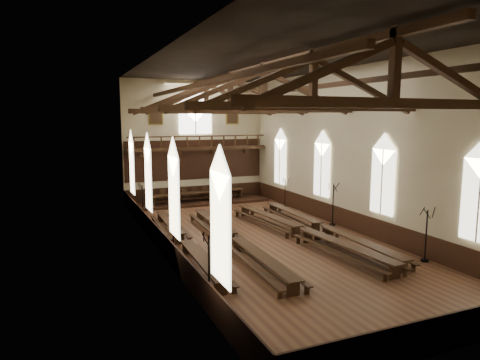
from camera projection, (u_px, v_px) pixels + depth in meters
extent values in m
plane|color=brown|center=(263.00, 239.00, 24.66)|extent=(26.00, 26.00, 0.00)
plane|color=beige|center=(195.00, 141.00, 35.79)|extent=(12.00, 0.00, 12.00)
plane|color=beige|center=(465.00, 186.00, 12.08)|extent=(12.00, 0.00, 12.00)
plane|color=beige|center=(157.00, 156.00, 21.63)|extent=(0.00, 26.00, 26.00)
plane|color=beige|center=(351.00, 149.00, 26.25)|extent=(0.00, 26.00, 26.00)
plane|color=black|center=(264.00, 61.00, 23.22)|extent=(26.00, 26.00, 0.00)
cube|color=black|center=(196.00, 193.00, 36.39)|extent=(11.90, 0.08, 1.20)
cube|color=black|center=(452.00, 331.00, 12.75)|extent=(11.90, 0.08, 1.20)
cube|color=black|center=(160.00, 240.00, 22.28)|extent=(0.08, 25.90, 1.20)
cube|color=black|center=(348.00, 219.00, 26.86)|extent=(0.08, 25.90, 1.20)
cube|color=white|center=(220.00, 228.00, 13.69)|extent=(0.05, 1.80, 3.60)
cube|color=white|center=(220.00, 173.00, 13.43)|extent=(0.05, 1.80, 1.80)
cylinder|color=beige|center=(221.00, 228.00, 13.71)|extent=(0.08, 0.08, 3.60)
cube|color=white|center=(174.00, 197.00, 19.16)|extent=(0.05, 1.80, 3.60)
cube|color=white|center=(173.00, 157.00, 18.91)|extent=(0.05, 1.80, 1.80)
cylinder|color=beige|center=(175.00, 197.00, 19.18)|extent=(0.08, 0.08, 3.60)
cube|color=white|center=(148.00, 179.00, 24.64)|extent=(0.05, 1.80, 3.60)
cube|color=white|center=(147.00, 148.00, 24.38)|extent=(0.05, 1.80, 1.80)
cylinder|color=beige|center=(149.00, 179.00, 24.65)|extent=(0.08, 0.08, 3.60)
cube|color=white|center=(132.00, 168.00, 30.11)|extent=(0.05, 1.80, 3.60)
cube|color=white|center=(131.00, 143.00, 29.85)|extent=(0.05, 1.80, 1.80)
cylinder|color=beige|center=(133.00, 168.00, 30.12)|extent=(0.08, 0.08, 3.60)
cube|color=white|center=(480.00, 201.00, 18.23)|extent=(0.05, 1.80, 3.60)
cylinder|color=beige|center=(479.00, 201.00, 18.21)|extent=(0.08, 0.08, 3.60)
cube|color=white|center=(382.00, 182.00, 23.70)|extent=(0.05, 1.80, 3.60)
cube|color=white|center=(384.00, 149.00, 23.44)|extent=(0.05, 1.80, 1.80)
cylinder|color=beige|center=(382.00, 182.00, 23.69)|extent=(0.08, 0.08, 3.60)
cube|color=white|center=(322.00, 170.00, 29.17)|extent=(0.05, 1.80, 3.60)
cube|color=white|center=(322.00, 144.00, 28.91)|extent=(0.05, 1.80, 1.80)
cylinder|color=beige|center=(321.00, 170.00, 29.16)|extent=(0.08, 0.08, 3.60)
cube|color=white|center=(280.00, 162.00, 34.64)|extent=(0.05, 1.80, 3.60)
cube|color=white|center=(280.00, 139.00, 34.39)|extent=(0.05, 1.80, 1.80)
cylinder|color=beige|center=(280.00, 162.00, 34.63)|extent=(0.08, 0.08, 3.60)
cube|color=white|center=(195.00, 119.00, 35.44)|extent=(2.80, 0.05, 2.40)
cube|color=white|center=(195.00, 105.00, 35.27)|extent=(2.80, 0.05, 2.80)
cylinder|color=beige|center=(196.00, 119.00, 35.41)|extent=(0.10, 0.10, 2.40)
cube|color=#352010|center=(198.00, 149.00, 35.29)|extent=(11.80, 1.20, 0.20)
cube|color=black|center=(196.00, 160.00, 35.96)|extent=(11.80, 0.10, 3.30)
cube|color=#352010|center=(200.00, 136.00, 34.64)|extent=(11.60, 0.12, 0.10)
cube|color=#352010|center=(200.00, 147.00, 34.77)|extent=(11.60, 0.12, 0.10)
cube|color=#352010|center=(142.00, 153.00, 33.96)|extent=(0.35, 0.40, 0.50)
cube|color=#352010|center=(179.00, 152.00, 35.11)|extent=(0.35, 0.40, 0.50)
cube|color=#352010|center=(213.00, 151.00, 36.26)|extent=(0.35, 0.40, 0.50)
cube|color=#352010|center=(246.00, 150.00, 37.42)|extent=(0.35, 0.40, 0.50)
cube|color=brown|center=(156.00, 116.00, 34.14)|extent=(1.15, 0.06, 1.45)
cube|color=black|center=(156.00, 116.00, 34.11)|extent=(0.95, 0.04, 1.25)
cube|color=brown|center=(232.00, 116.00, 36.68)|extent=(1.15, 0.06, 1.45)
cube|color=black|center=(232.00, 116.00, 36.64)|extent=(0.95, 0.04, 1.25)
cube|color=#352010|center=(393.00, 103.00, 14.48)|extent=(11.70, 0.35, 0.35)
cube|color=#352010|center=(395.00, 64.00, 14.29)|extent=(0.30, 0.30, 2.40)
cube|color=#352010|center=(322.00, 73.00, 13.24)|extent=(5.44, 0.26, 2.40)
cube|color=#352010|center=(457.00, 79.00, 15.45)|extent=(5.44, 0.26, 2.40)
cube|color=#352010|center=(313.00, 107.00, 19.03)|extent=(11.70, 0.35, 0.35)
cube|color=#352010|center=(314.00, 77.00, 18.85)|extent=(0.30, 0.30, 2.40)
cube|color=#352010|center=(254.00, 84.00, 17.80)|extent=(5.44, 0.26, 2.40)
cube|color=#352010|center=(366.00, 88.00, 20.01)|extent=(5.44, 0.26, 2.40)
cube|color=#352010|center=(264.00, 109.00, 23.59)|extent=(11.70, 0.35, 0.35)
cube|color=#352010|center=(264.00, 85.00, 23.41)|extent=(0.30, 0.30, 2.40)
cube|color=#352010|center=(214.00, 91.00, 22.36)|extent=(5.44, 0.26, 2.40)
cube|color=#352010|center=(309.00, 94.00, 24.57)|extent=(5.44, 0.26, 2.40)
cube|color=#352010|center=(230.00, 111.00, 28.15)|extent=(11.70, 0.35, 0.35)
cube|color=#352010|center=(230.00, 90.00, 27.97)|extent=(0.30, 0.30, 2.40)
cube|color=#352010|center=(188.00, 96.00, 26.92)|extent=(5.44, 0.26, 2.40)
cube|color=#352010|center=(270.00, 97.00, 29.13)|extent=(5.44, 0.26, 2.40)
cube|color=#352010|center=(206.00, 112.00, 32.71)|extent=(11.70, 0.35, 0.35)
cube|color=#352010|center=(206.00, 94.00, 32.53)|extent=(0.30, 0.30, 2.40)
cube|color=#352010|center=(169.00, 99.00, 31.48)|extent=(5.44, 0.26, 2.40)
cube|color=#352010|center=(241.00, 100.00, 33.69)|extent=(5.44, 0.26, 2.40)
cube|color=#352010|center=(206.00, 83.00, 22.12)|extent=(0.25, 25.70, 0.25)
cube|color=#352010|center=(316.00, 87.00, 24.70)|extent=(0.25, 25.70, 0.25)
cube|color=#352010|center=(264.00, 66.00, 23.26)|extent=(0.30, 25.70, 0.30)
cube|color=#352010|center=(205.00, 258.00, 19.32)|extent=(0.88, 6.19, 0.07)
cube|color=#352010|center=(228.00, 287.00, 16.84)|extent=(0.53, 0.09, 0.59)
cube|color=#352010|center=(188.00, 248.00, 21.90)|extent=(0.53, 0.09, 0.59)
cube|color=#352010|center=(205.00, 267.00, 19.38)|extent=(0.30, 5.46, 0.07)
cube|color=#352010|center=(194.00, 265.00, 19.17)|extent=(0.51, 6.17, 0.05)
cube|color=#352010|center=(215.00, 293.00, 16.63)|extent=(0.20, 0.07, 0.34)
cube|color=#352010|center=(178.00, 251.00, 21.77)|extent=(0.20, 0.07, 0.34)
cube|color=#352010|center=(217.00, 262.00, 19.55)|extent=(0.51, 6.17, 0.05)
cube|color=#352010|center=(241.00, 289.00, 17.01)|extent=(0.20, 0.07, 0.34)
cube|color=#352010|center=(198.00, 249.00, 22.15)|extent=(0.20, 0.07, 0.34)
cube|color=#352010|center=(167.00, 222.00, 26.07)|extent=(0.88, 6.19, 0.07)
cube|color=#352010|center=(179.00, 239.00, 23.59)|extent=(0.53, 0.09, 0.59)
cube|color=#352010|center=(158.00, 218.00, 28.65)|extent=(0.53, 0.09, 0.59)
cube|color=#352010|center=(167.00, 228.00, 26.13)|extent=(0.30, 5.46, 0.07)
cube|color=#352010|center=(158.00, 227.00, 25.92)|extent=(0.51, 6.17, 0.05)
cube|color=#352010|center=(170.00, 242.00, 23.38)|extent=(0.20, 0.07, 0.34)
cube|color=#352010|center=(149.00, 220.00, 28.52)|extent=(0.20, 0.07, 0.34)
cube|color=#352010|center=(176.00, 225.00, 26.30)|extent=(0.51, 6.17, 0.05)
cube|color=#352010|center=(189.00, 240.00, 23.75)|extent=(0.20, 0.07, 0.34)
cube|color=#352010|center=(166.00, 219.00, 28.90)|extent=(0.20, 0.07, 0.34)
cube|color=#352010|center=(265.00, 256.00, 19.44)|extent=(0.91, 6.66, 0.08)
cube|color=#352010|center=(299.00, 287.00, 16.77)|extent=(0.57, 0.10, 0.64)
cube|color=#352010|center=(240.00, 246.00, 22.21)|extent=(0.57, 0.10, 0.64)
cube|color=#352010|center=(265.00, 265.00, 19.50)|extent=(0.29, 5.88, 0.08)
cube|color=#352010|center=(253.00, 264.00, 19.27)|extent=(0.51, 6.64, 0.06)
cube|color=#352010|center=(286.00, 293.00, 16.53)|extent=(0.21, 0.07, 0.37)
cube|color=#352010|center=(229.00, 249.00, 22.07)|extent=(0.21, 0.07, 0.37)
cube|color=#352010|center=(277.00, 261.00, 19.68)|extent=(0.51, 6.64, 0.06)
cube|color=#352010|center=(313.00, 289.00, 16.95)|extent=(0.21, 0.07, 0.37)
cube|color=#352010|center=(250.00, 247.00, 22.48)|extent=(0.21, 0.07, 0.37)
cube|color=#352010|center=(212.00, 221.00, 26.19)|extent=(0.91, 6.66, 0.08)
cube|color=#352010|center=(230.00, 239.00, 23.51)|extent=(0.57, 0.10, 0.64)
cube|color=#352010|center=(198.00, 216.00, 28.96)|extent=(0.57, 0.10, 0.64)
cube|color=#352010|center=(212.00, 228.00, 26.25)|extent=(0.29, 5.88, 0.08)
cube|color=#352010|center=(203.00, 226.00, 26.02)|extent=(0.51, 6.64, 0.06)
cube|color=#352010|center=(220.00, 243.00, 23.28)|extent=(0.21, 0.07, 0.37)
cube|color=#352010|center=(189.00, 219.00, 28.82)|extent=(0.21, 0.07, 0.37)
cube|color=#352010|center=(221.00, 224.00, 26.43)|extent=(0.51, 6.64, 0.06)
cube|color=#352010|center=(240.00, 240.00, 23.70)|extent=(0.21, 0.07, 0.37)
cube|color=#352010|center=(206.00, 217.00, 29.23)|extent=(0.21, 0.07, 0.37)
cube|color=#352010|center=(340.00, 245.00, 21.01)|extent=(1.26, 6.94, 0.08)
cube|color=#352010|center=(384.00, 274.00, 18.23)|extent=(0.59, 0.13, 0.66)
cube|color=#352010|center=(307.00, 237.00, 23.90)|extent=(0.59, 0.13, 0.66)
cube|color=#352010|center=(340.00, 254.00, 21.08)|extent=(0.58, 6.11, 0.08)
cube|color=#352010|center=(330.00, 253.00, 20.77)|extent=(0.84, 6.91, 0.06)
cube|color=#352010|center=(374.00, 280.00, 17.92)|extent=(0.23, 0.09, 0.38)
cube|color=#352010|center=(297.00, 240.00, 23.68)|extent=(0.23, 0.09, 0.38)
cube|color=#352010|center=(350.00, 249.00, 21.33)|extent=(0.84, 6.91, 0.06)
cube|color=#352010|center=(395.00, 275.00, 18.48)|extent=(0.23, 0.09, 0.38)
cube|color=#352010|center=(315.00, 237.00, 24.24)|extent=(0.23, 0.09, 0.38)
cube|color=#352010|center=(272.00, 214.00, 27.76)|extent=(1.26, 6.94, 0.08)
cube|color=#352010|center=(296.00, 232.00, 24.98)|extent=(0.59, 0.13, 0.66)
cube|color=#352010|center=(252.00, 211.00, 30.65)|extent=(0.59, 0.13, 0.66)
cube|color=#352010|center=(272.00, 221.00, 27.82)|extent=(0.58, 6.11, 0.08)
cube|color=#352010|center=(264.00, 220.00, 27.52)|extent=(0.84, 6.91, 0.06)
cube|color=#352010|center=(288.00, 235.00, 24.67)|extent=(0.23, 0.09, 0.38)
cube|color=#352010|center=(244.00, 213.00, 30.43)|extent=(0.23, 0.09, 0.38)
cube|color=#352010|center=(280.00, 218.00, 28.08)|extent=(0.84, 6.91, 0.06)
cube|color=#352010|center=(305.00, 233.00, 25.23)|extent=(0.23, 0.09, 0.38)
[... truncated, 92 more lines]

